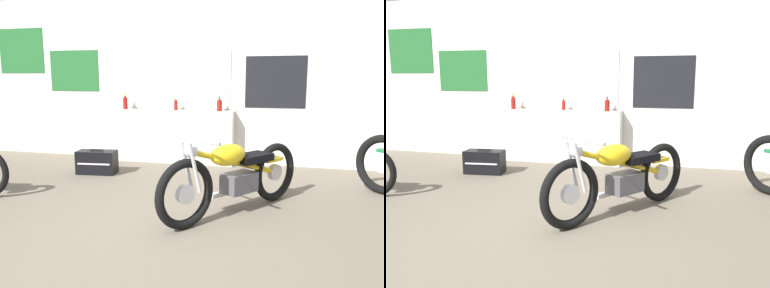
{
  "view_description": "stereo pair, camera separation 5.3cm",
  "coord_description": "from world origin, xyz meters",
  "views": [
    {
      "loc": [
        1.21,
        -2.7,
        1.39
      ],
      "look_at": [
        0.24,
        1.14,
        0.7
      ],
      "focal_mm": 35.0,
      "sensor_mm": 36.0,
      "label": 1
    },
    {
      "loc": [
        1.26,
        -2.68,
        1.39
      ],
      "look_at": [
        0.24,
        1.14,
        0.7
      ],
      "focal_mm": 35.0,
      "sensor_mm": 36.0,
      "label": 2
    }
  ],
  "objects": [
    {
      "name": "bottle_left_center",
      "position": [
        -0.57,
        3.23,
        0.97
      ],
      "size": [
        0.06,
        0.06,
        0.21
      ],
      "color": "maroon",
      "rests_on": "sill_counter"
    },
    {
      "name": "bottle_center",
      "position": [
        0.16,
        3.2,
        0.98
      ],
      "size": [
        0.08,
        0.08,
        0.23
      ],
      "color": "maroon",
      "rests_on": "sill_counter"
    },
    {
      "name": "hard_case_black",
      "position": [
        -1.5,
        2.21,
        0.17
      ],
      "size": [
        0.6,
        0.34,
        0.37
      ],
      "color": "black",
      "rests_on": "ground_plane"
    },
    {
      "name": "ground_plane",
      "position": [
        0.0,
        0.0,
        0.0
      ],
      "size": [
        24.0,
        24.0,
        0.0
      ],
      "primitive_type": "plane",
      "color": "#706656"
    },
    {
      "name": "bottle_leftmost",
      "position": [
        -1.46,
        3.21,
        1.0
      ],
      "size": [
        0.08,
        0.08,
        0.26
      ],
      "color": "maroon",
      "rests_on": "sill_counter"
    },
    {
      "name": "motorcycle_yellow",
      "position": [
        0.71,
        1.05,
        0.41
      ],
      "size": [
        1.24,
        1.66,
        0.85
      ],
      "color": "black",
      "rests_on": "ground_plane"
    },
    {
      "name": "sill_counter",
      "position": [
        -0.68,
        3.24,
        0.44
      ],
      "size": [
        2.13,
        0.28,
        0.88
      ],
      "color": "silver",
      "rests_on": "ground_plane"
    },
    {
      "name": "wall_back",
      "position": [
        -0.03,
        3.42,
        1.4
      ],
      "size": [
        10.0,
        0.07,
        2.8
      ],
      "color": "silver",
      "rests_on": "ground_plane"
    }
  ]
}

